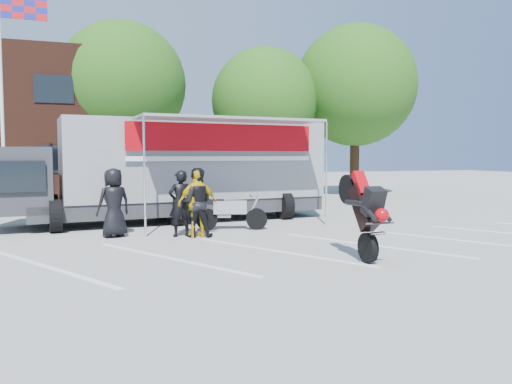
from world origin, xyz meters
TOP-DOWN VIEW (x-y plane):
  - ground at (0.00, 0.00)m, footprint 100.00×100.00m
  - parking_bay_lines at (0.00, 1.00)m, footprint 18.09×13.33m
  - flagpole at (-6.24, 10.00)m, footprint 1.61×0.12m
  - tree_left at (-2.00, 16.00)m, footprint 6.12×6.12m
  - tree_mid at (5.00, 15.00)m, footprint 5.44×5.44m
  - tree_right at (10.00, 14.50)m, footprint 6.46×6.46m
  - transporter_truck at (-0.84, 6.91)m, footprint 10.70×5.90m
  - parked_motorcycle at (0.14, 4.46)m, footprint 2.21×1.22m
  - stunt_bike_rider at (1.46, -0.08)m, footprint 0.82×1.69m
  - spectator_leather_a at (-3.15, 4.25)m, footprint 1.04×0.86m
  - spectator_leather_b at (-1.48, 3.78)m, footprint 0.70×0.51m
  - spectator_leather_c at (-1.09, 3.57)m, footprint 1.03×0.88m
  - spectator_hivis at (-1.07, 3.49)m, footprint 1.10×0.55m

SIDE VIEW (x-z plane):
  - ground at x=0.00m, z-range 0.00..0.00m
  - transporter_truck at x=-0.84m, z-range -1.63..1.63m
  - parked_motorcycle at x=0.14m, z-range -0.55..0.55m
  - stunt_bike_rider at x=1.46m, z-range -0.98..0.98m
  - parking_bay_lines at x=0.00m, z-range 0.00..0.01m
  - spectator_leather_b at x=-1.48m, z-range 0.00..1.76m
  - spectator_hivis at x=-1.07m, z-range 0.00..1.81m
  - spectator_leather_a at x=-3.15m, z-range 0.00..1.82m
  - spectator_leather_c at x=-1.09m, z-range 0.00..1.82m
  - tree_mid at x=5.00m, z-range 1.10..8.78m
  - flagpole at x=-6.24m, z-range 1.05..9.05m
  - tree_left at x=-2.00m, z-range 1.25..9.89m
  - tree_right at x=10.00m, z-range 1.32..10.44m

